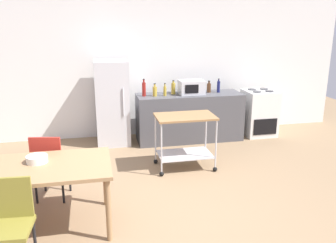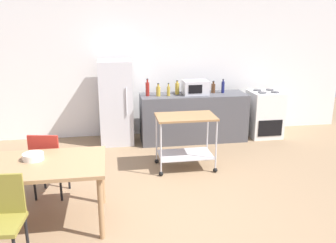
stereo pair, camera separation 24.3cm
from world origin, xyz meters
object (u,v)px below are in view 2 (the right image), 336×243
(kitchen_cart, at_px, (186,133))
(fruit_bowl, at_px, (33,157))
(chair_olive, at_px, (1,217))
(bottle_soy_sauce, at_px, (177,88))
(microwave, at_px, (195,87))
(bottle_hot_sauce, at_px, (213,88))
(dining_table, at_px, (36,170))
(stove_oven, at_px, (264,114))
(bottle_sparkling_water, at_px, (168,91))
(bottle_olive_oil, at_px, (223,87))
(chair_red, at_px, (48,160))
(bottle_vinegar, at_px, (158,91))
(refrigerator, at_px, (116,102))
(bottle_wine, at_px, (147,89))

(kitchen_cart, distance_m, fruit_bowl, 2.34)
(chair_olive, distance_m, bottle_soy_sauce, 4.09)
(microwave, xyz_separation_m, bottle_hot_sauce, (0.37, 0.08, -0.04))
(dining_table, relative_size, stove_oven, 1.63)
(chair_olive, height_order, bottle_sparkling_water, bottle_sparkling_water)
(bottle_soy_sauce, bearing_deg, bottle_sparkling_water, -148.36)
(bottle_sparkling_water, bearing_deg, bottle_olive_oil, 5.20)
(chair_red, relative_size, stove_oven, 0.97)
(stove_oven, xyz_separation_m, fruit_bowl, (-3.87, -2.53, 0.34))
(stove_oven, height_order, kitchen_cart, stove_oven)
(bottle_vinegar, bearing_deg, dining_table, -123.51)
(refrigerator, height_order, bottle_vinegar, refrigerator)
(stove_oven, relative_size, bottle_hot_sauce, 4.07)
(bottle_vinegar, relative_size, bottle_sparkling_water, 1.00)
(kitchen_cart, bearing_deg, bottle_soy_sauce, 84.87)
(refrigerator, relative_size, bottle_soy_sauce, 5.94)
(dining_table, xyz_separation_m, bottle_soy_sauce, (2.08, 2.68, 0.34))
(bottle_wine, bearing_deg, bottle_sparkling_water, -7.02)
(fruit_bowl, bearing_deg, bottle_sparkling_water, 51.78)
(bottle_wine, relative_size, bottle_soy_sauce, 1.22)
(bottle_vinegar, height_order, bottle_soy_sauce, bottle_soy_sauce)
(bottle_sparkling_water, bearing_deg, refrigerator, 170.89)
(dining_table, relative_size, refrigerator, 0.97)
(refrigerator, bearing_deg, chair_red, -114.12)
(dining_table, relative_size, bottle_olive_oil, 5.68)
(refrigerator, relative_size, bottle_olive_oil, 5.86)
(bottle_olive_oil, bearing_deg, dining_table, -137.99)
(bottle_sparkling_water, relative_size, bottle_olive_oil, 0.88)
(refrigerator, distance_m, fruit_bowl, 2.79)
(dining_table, bearing_deg, chair_olive, -106.48)
(chair_red, height_order, microwave, microwave)
(dining_table, relative_size, bottle_wine, 4.73)
(chair_red, relative_size, bottle_olive_oil, 3.37)
(dining_table, relative_size, bottle_sparkling_water, 6.42)
(stove_oven, bearing_deg, chair_red, -152.68)
(bottle_sparkling_water, bearing_deg, bottle_wine, 172.98)
(bottle_wine, distance_m, fruit_bowl, 2.96)
(dining_table, distance_m, kitchen_cart, 2.36)
(refrigerator, bearing_deg, bottle_hot_sauce, -0.69)
(chair_red, xyz_separation_m, bottle_soy_sauce, (2.06, 2.01, 0.49))
(bottle_vinegar, height_order, bottle_olive_oil, bottle_olive_oil)
(bottle_sparkling_water, relative_size, bottle_hot_sauce, 1.03)
(chair_olive, relative_size, chair_red, 1.00)
(bottle_wine, bearing_deg, stove_oven, 0.64)
(refrigerator, height_order, bottle_hot_sauce, refrigerator)
(dining_table, xyz_separation_m, refrigerator, (0.93, 2.73, 0.10))
(bottle_vinegar, bearing_deg, bottle_soy_sauce, 16.08)
(chair_red, distance_m, fruit_bowl, 0.62)
(refrigerator, distance_m, kitchen_cart, 1.75)
(stove_oven, bearing_deg, fruit_bowl, -146.84)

